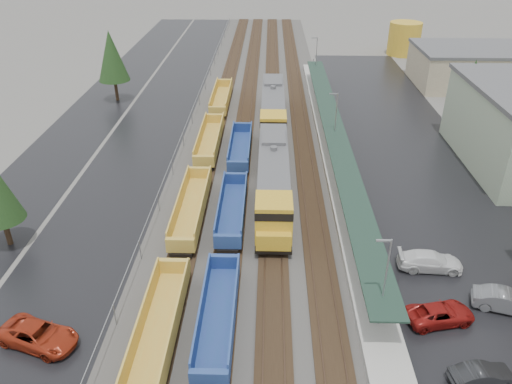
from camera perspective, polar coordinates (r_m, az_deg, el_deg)
ballast_strip at (r=71.81m, az=0.30°, el=7.73°), size 20.00×160.00×0.08m
trackbed at (r=71.77m, az=0.30°, el=7.82°), size 14.60×160.00×0.22m
west_parking_lot at (r=73.67m, az=-11.55°, el=7.67°), size 10.00×160.00×0.02m
west_road at (r=76.53m, az=-18.93°, el=7.49°), size 9.00×160.00×0.02m
east_commuter_lot at (r=65.03m, az=17.12°, el=3.96°), size 16.00×100.00×0.02m
station_platform at (r=62.84m, az=8.82°, el=4.80°), size 3.00×80.00×8.00m
chainlink_fence at (r=70.63m, az=-7.54°, el=8.47°), size 0.08×160.04×2.02m
tree_west_far at (r=82.86m, az=-16.18°, el=14.71°), size 4.84×4.84×11.00m
tree_east at (r=72.79m, az=23.35°, el=11.03°), size 4.40×4.40×10.00m
locomotive_lead at (r=50.83m, az=2.00°, el=1.33°), size 3.30×21.73×4.92m
locomotive_trail at (r=70.08m, az=1.95°, el=9.40°), size 3.30×21.73×4.92m
well_string_yellow at (r=42.56m, az=-8.92°, el=-7.56°), size 2.54×97.18×2.26m
well_string_blue at (r=37.02m, az=-4.34°, el=-13.92°), size 2.49×71.05×2.21m
storage_tank at (r=114.02m, az=16.59°, el=16.45°), size 6.67×6.67×6.67m
parked_car_west_c at (r=39.05m, az=-23.62°, el=-14.79°), size 4.31×6.23×1.58m
parked_car_east_a at (r=36.75m, az=24.40°, el=-18.56°), size 2.07×4.33×1.37m
parked_car_east_b at (r=40.02m, az=20.28°, el=-12.93°), size 3.35×5.43×1.40m
parked_car_east_c at (r=44.86m, az=19.28°, el=-7.47°), size 2.49×5.51×1.57m
parked_car_east_e at (r=42.90m, az=26.73°, el=-11.10°), size 3.07×5.22×1.63m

